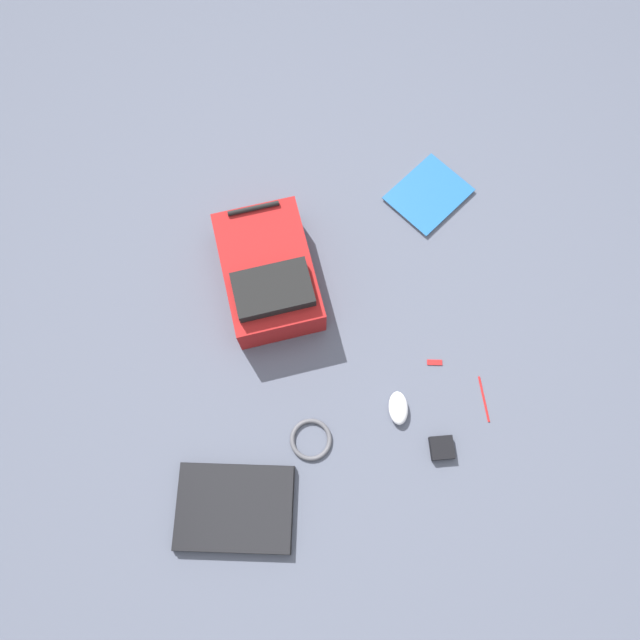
{
  "coord_description": "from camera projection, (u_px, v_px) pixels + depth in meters",
  "views": [
    {
      "loc": [
        -0.18,
        -0.54,
        1.84
      ],
      "look_at": [
        -0.01,
        0.04,
        0.02
      ],
      "focal_mm": 32.52,
      "sensor_mm": 36.0,
      "label": 1
    }
  ],
  "objects": [
    {
      "name": "computer_mouse",
      "position": [
        398.0,
        408.0,
        1.83
      ],
      "size": [
        0.09,
        0.12,
        0.04
      ],
      "primitive_type": "ellipsoid",
      "rotation": [
        0.0,
        0.0,
        -0.26
      ],
      "color": "silver",
      "rests_on": "ground_plane"
    },
    {
      "name": "book_manual",
      "position": [
        428.0,
        194.0,
        2.09
      ],
      "size": [
        0.33,
        0.31,
        0.01
      ],
      "color": "silver",
      "rests_on": "ground_plane"
    },
    {
      "name": "laptop",
      "position": [
        235.0,
        508.0,
        1.74
      ],
      "size": [
        0.41,
        0.35,
        0.03
      ],
      "color": "black",
      "rests_on": "ground_plane"
    },
    {
      "name": "pen_black",
      "position": [
        484.0,
        399.0,
        1.85
      ],
      "size": [
        0.03,
        0.15,
        0.01
      ],
      "primitive_type": "cylinder",
      "rotation": [
        1.57,
        0.0,
        2.98
      ],
      "color": "red",
      "rests_on": "ground_plane"
    },
    {
      "name": "ground_plane",
      "position": [
        326.0,
        333.0,
        1.93
      ],
      "size": [
        3.97,
        3.97,
        0.0
      ],
      "primitive_type": "plane",
      "color": "#4C5160"
    },
    {
      "name": "usb_stick",
      "position": [
        435.0,
        362.0,
        1.89
      ],
      "size": [
        0.05,
        0.03,
        0.01
      ],
      "primitive_type": "cube",
      "rotation": [
        0.0,
        0.0,
        1.26
      ],
      "color": "#B21919",
      "rests_on": "ground_plane"
    },
    {
      "name": "backpack",
      "position": [
        269.0,
        274.0,
        1.91
      ],
      "size": [
        0.31,
        0.45,
        0.18
      ],
      "color": "maroon",
      "rests_on": "ground_plane"
    },
    {
      "name": "cable_coil",
      "position": [
        311.0,
        440.0,
        1.81
      ],
      "size": [
        0.13,
        0.13,
        0.01
      ],
      "primitive_type": "torus",
      "color": "#4C4C51",
      "rests_on": "ground_plane"
    },
    {
      "name": "earbud_pouch",
      "position": [
        442.0,
        448.0,
        1.8
      ],
      "size": [
        0.09,
        0.09,
        0.03
      ],
      "primitive_type": "cube",
      "rotation": [
        0.0,
        0.0,
        -0.21
      ],
      "color": "black",
      "rests_on": "ground_plane"
    }
  ]
}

